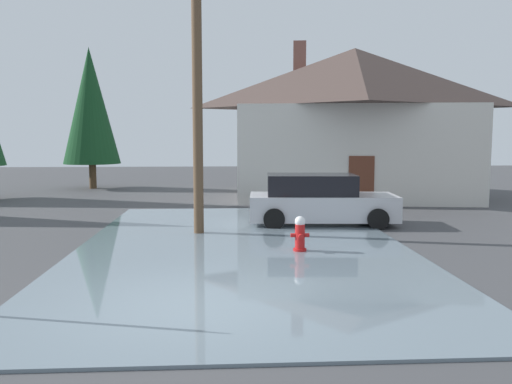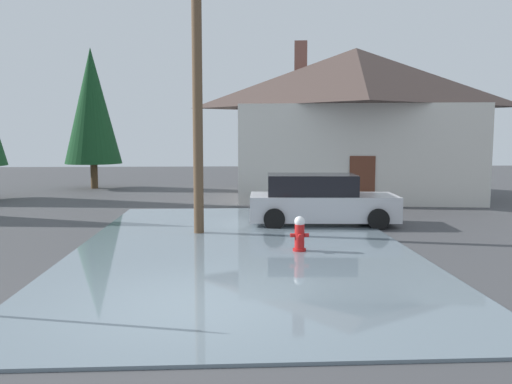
{
  "view_description": "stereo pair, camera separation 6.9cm",
  "coord_description": "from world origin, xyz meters",
  "px_view_note": "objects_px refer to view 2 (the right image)",
  "views": [
    {
      "loc": [
        0.57,
        -8.23,
        2.77
      ],
      "look_at": [
        1.4,
        6.03,
        1.24
      ],
      "focal_mm": 36.49,
      "sensor_mm": 36.0,
      "label": 1
    },
    {
      "loc": [
        0.64,
        -8.24,
        2.77
      ],
      "look_at": [
        1.4,
        6.03,
        1.24
      ],
      "focal_mm": 36.49,
      "sensor_mm": 36.0,
      "label": 2
    }
  ],
  "objects_px": {
    "house": "(355,121)",
    "pine_tree_short_left": "(92,106)",
    "fire_hydrant": "(300,235)",
    "utility_pole": "(197,63)",
    "parked_car": "(320,201)"
  },
  "relations": [
    {
      "from": "fire_hydrant",
      "to": "pine_tree_short_left",
      "type": "xyz_separation_m",
      "value": [
        -8.85,
        16.0,
        3.92
      ]
    },
    {
      "from": "pine_tree_short_left",
      "to": "house",
      "type": "bearing_deg",
      "value": -19.56
    },
    {
      "from": "fire_hydrant",
      "to": "house",
      "type": "bearing_deg",
      "value": 70.4
    },
    {
      "from": "parked_car",
      "to": "pine_tree_short_left",
      "type": "bearing_deg",
      "value": 129.68
    },
    {
      "from": "fire_hydrant",
      "to": "utility_pole",
      "type": "relative_size",
      "value": 0.1
    },
    {
      "from": "house",
      "to": "pine_tree_short_left",
      "type": "distance_m",
      "value": 13.73
    },
    {
      "from": "house",
      "to": "parked_car",
      "type": "distance_m",
      "value": 8.48
    },
    {
      "from": "utility_pole",
      "to": "pine_tree_short_left",
      "type": "height_order",
      "value": "utility_pole"
    },
    {
      "from": "fire_hydrant",
      "to": "house",
      "type": "xyz_separation_m",
      "value": [
        4.06,
        11.41,
        3.05
      ]
    },
    {
      "from": "house",
      "to": "pine_tree_short_left",
      "type": "xyz_separation_m",
      "value": [
        -12.91,
        4.59,
        0.87
      ]
    },
    {
      "from": "fire_hydrant",
      "to": "parked_car",
      "type": "xyz_separation_m",
      "value": [
        1.17,
        3.93,
        0.33
      ]
    },
    {
      "from": "fire_hydrant",
      "to": "house",
      "type": "distance_m",
      "value": 12.49
    },
    {
      "from": "utility_pole",
      "to": "fire_hydrant",
      "type": "bearing_deg",
      "value": -44.57
    },
    {
      "from": "parked_car",
      "to": "pine_tree_short_left",
      "type": "relative_size",
      "value": 0.63
    },
    {
      "from": "fire_hydrant",
      "to": "house",
      "type": "relative_size",
      "value": 0.08
    }
  ]
}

